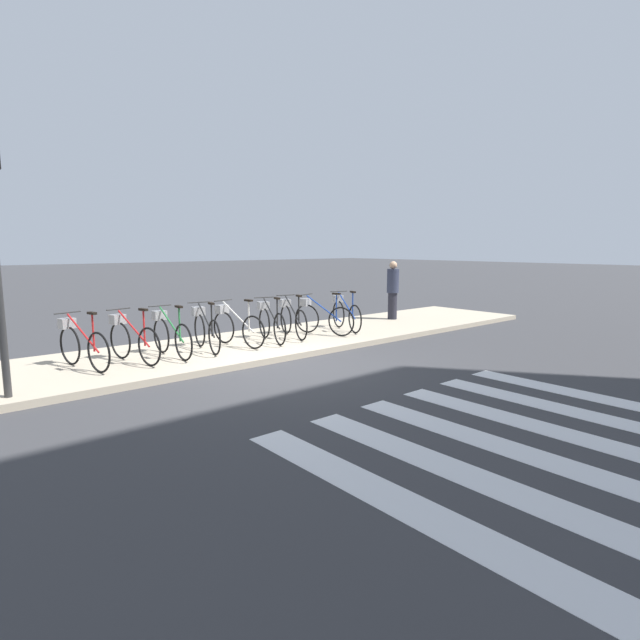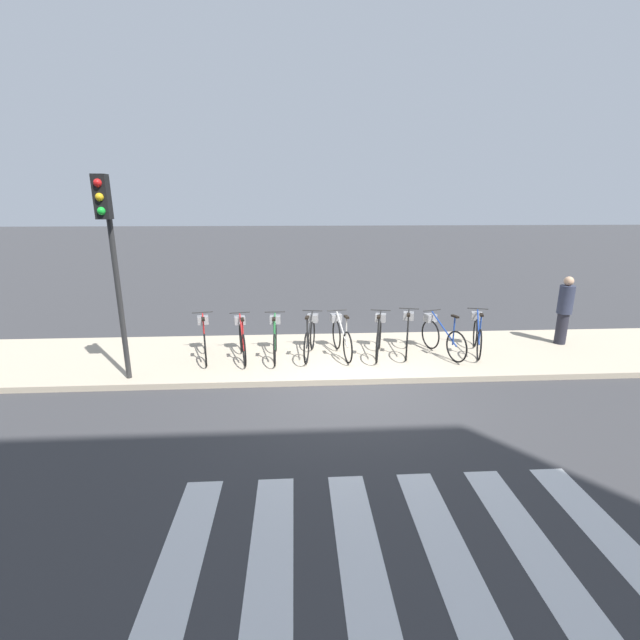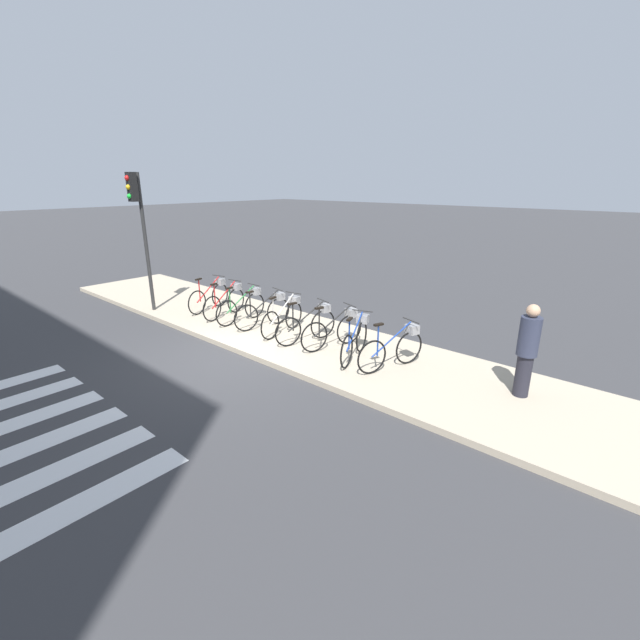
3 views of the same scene
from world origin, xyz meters
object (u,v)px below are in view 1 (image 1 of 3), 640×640
at_px(parked_bicycle_1, 131,338).
at_px(parked_bicycle_4, 235,325).
at_px(parked_bicycle_7, 320,316).
at_px(parked_bicycle_2, 170,333).
at_px(parked_bicycle_8, 345,312).
at_px(parked_bicycle_6, 292,318).
at_px(parked_bicycle_3, 205,328).
at_px(parked_bicycle_5, 270,321).
at_px(parked_bicycle_0, 81,343).
at_px(pedestrian, 393,289).

distance_m(parked_bicycle_1, parked_bicycle_4, 2.20).
height_order(parked_bicycle_4, parked_bicycle_7, same).
distance_m(parked_bicycle_1, parked_bicycle_2, 0.73).
bearing_deg(parked_bicycle_2, parked_bicycle_8, 0.66).
bearing_deg(parked_bicycle_6, parked_bicycle_7, -15.03).
xyz_separation_m(parked_bicycle_4, parked_bicycle_6, (1.55, 0.08, 0.00)).
relative_size(parked_bicycle_3, parked_bicycle_7, 1.03).
bearing_deg(parked_bicycle_3, parked_bicycle_1, -176.89).
height_order(parked_bicycle_2, parked_bicycle_5, same).
bearing_deg(parked_bicycle_6, parked_bicycle_1, -177.63).
bearing_deg(parked_bicycle_4, parked_bicycle_0, -179.97).
height_order(parked_bicycle_0, pedestrian, pedestrian).
bearing_deg(parked_bicycle_5, pedestrian, 5.95).
relative_size(parked_bicycle_1, parked_bicycle_8, 1.03).
xyz_separation_m(parked_bicycle_3, parked_bicycle_5, (1.55, -0.05, 0.00)).
relative_size(parked_bicycle_4, pedestrian, 0.98).
distance_m(parked_bicycle_3, parked_bicycle_7, 2.95).
bearing_deg(parked_bicycle_6, parked_bicycle_0, -179.00).
height_order(parked_bicycle_2, parked_bicycle_4, same).
xyz_separation_m(parked_bicycle_1, parked_bicycle_2, (0.73, 0.01, 0.00)).
bearing_deg(parked_bicycle_4, parked_bicycle_8, -0.34).
bearing_deg(parked_bicycle_7, pedestrian, 9.76).
distance_m(parked_bicycle_8, pedestrian, 2.38).
distance_m(parked_bicycle_4, parked_bicycle_6, 1.55).
bearing_deg(pedestrian, parked_bicycle_5, -174.05).
height_order(parked_bicycle_5, parked_bicycle_8, same).
relative_size(parked_bicycle_4, parked_bicycle_7, 1.03).
bearing_deg(parked_bicycle_4, parked_bicycle_1, -177.98).
bearing_deg(parked_bicycle_1, parked_bicycle_5, 0.67).
distance_m(parked_bicycle_5, parked_bicycle_7, 1.40).
relative_size(parked_bicycle_0, parked_bicycle_2, 0.98).
bearing_deg(parked_bicycle_7, parked_bicycle_4, 177.15).
height_order(parked_bicycle_0, parked_bicycle_1, same).
distance_m(parked_bicycle_1, parked_bicycle_6, 3.75).
relative_size(parked_bicycle_1, parked_bicycle_7, 1.03).
xyz_separation_m(parked_bicycle_0, parked_bicycle_1, (0.83, -0.08, 0.00)).
height_order(parked_bicycle_0, parked_bicycle_3, same).
relative_size(parked_bicycle_3, parked_bicycle_6, 1.02).
xyz_separation_m(parked_bicycle_1, parked_bicycle_4, (2.20, 0.08, 0.00)).
distance_m(parked_bicycle_2, parked_bicycle_8, 4.62).
bearing_deg(pedestrian, parked_bicycle_7, -170.24).
height_order(parked_bicycle_7, pedestrian, pedestrian).
bearing_deg(parked_bicycle_7, parked_bicycle_8, 6.03).
height_order(parked_bicycle_0, parked_bicycle_2, same).
height_order(parked_bicycle_1, parked_bicycle_8, same).
bearing_deg(parked_bicycle_8, parked_bicycle_2, -179.34).
distance_m(parked_bicycle_2, parked_bicycle_4, 1.48).
bearing_deg(parked_bicycle_2, parked_bicycle_0, 177.44).
xyz_separation_m(parked_bicycle_2, parked_bicycle_6, (3.02, 0.15, 0.00)).
xyz_separation_m(parked_bicycle_0, parked_bicycle_6, (4.58, 0.08, 0.00)).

